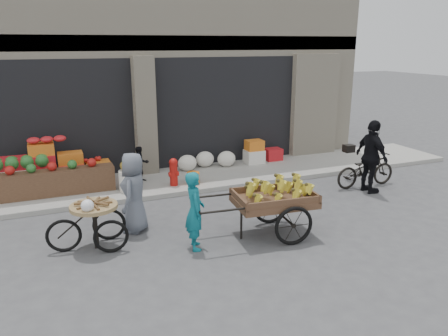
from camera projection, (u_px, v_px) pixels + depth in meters
name	position (u px, v px, depth m)	size (l,w,h in m)	color
ground	(210.00, 251.00, 7.84)	(80.00, 80.00, 0.00)	#424244
sidewalk	(155.00, 183.00, 11.47)	(18.00, 2.20, 0.12)	gray
building	(122.00, 50.00, 14.05)	(14.00, 6.45, 7.00)	beige
fruit_display	(52.00, 168.00, 10.64)	(3.10, 1.12, 1.24)	red
pineapple_bin	(130.00, 180.00, 10.66)	(0.52, 0.52, 0.50)	silver
fire_hydrant	(174.00, 171.00, 10.98)	(0.22, 0.22, 0.71)	#A5140F
orange_bucket	(193.00, 178.00, 11.19)	(0.32, 0.32, 0.30)	orange
right_bay_goods	(237.00, 155.00, 12.86)	(3.35, 0.60, 0.70)	silver
seated_person	(140.00, 164.00, 11.28)	(0.45, 0.35, 0.93)	black
banana_cart	(272.00, 197.00, 8.31)	(2.64, 1.26, 1.07)	brown
vendor_woman	(195.00, 211.00, 7.78)	(0.53, 0.35, 1.45)	#0F6574
tricycle_cart	(94.00, 219.00, 7.83)	(1.44, 0.91, 0.95)	#9E7F51
vendor_grey	(134.00, 192.00, 8.51)	(0.78, 0.51, 1.59)	slate
bicycle	(366.00, 170.00, 11.26)	(0.60, 1.72, 0.90)	black
cyclist	(372.00, 157.00, 10.71)	(1.07, 0.44, 1.82)	black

